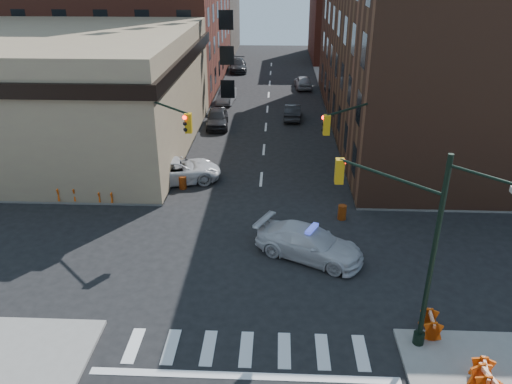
# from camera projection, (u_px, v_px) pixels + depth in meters

# --- Properties ---
(ground) EXTENTS (140.00, 140.00, 0.00)m
(ground) POSITION_uv_depth(u_px,v_px,m) (254.00, 256.00, 25.82)
(ground) COLOR black
(ground) RESTS_ON ground
(sidewalk_nw) EXTENTS (34.00, 54.50, 0.15)m
(sidewalk_nw) POSITION_uv_depth(u_px,v_px,m) (65.00, 95.00, 56.36)
(sidewalk_nw) COLOR gray
(sidewalk_nw) RESTS_ON ground
(sidewalk_ne) EXTENTS (34.00, 54.50, 0.15)m
(sidewalk_ne) POSITION_uv_depth(u_px,v_px,m) (478.00, 99.00, 54.50)
(sidewalk_ne) COLOR gray
(sidewalk_ne) RESTS_ON ground
(bank_building) EXTENTS (22.00, 22.00, 9.00)m
(bank_building) POSITION_uv_depth(u_px,v_px,m) (50.00, 91.00, 39.54)
(bank_building) COLOR #948361
(bank_building) RESTS_ON ground
(commercial_row_ne) EXTENTS (14.00, 34.00, 14.00)m
(commercial_row_ne) POSITION_uv_depth(u_px,v_px,m) (418.00, 49.00, 42.69)
(commercial_row_ne) COLOR #523021
(commercial_row_ne) RESTS_ON ground
(filler_nw) EXTENTS (20.00, 18.00, 16.00)m
(filler_nw) POSITION_uv_depth(u_px,v_px,m) (172.00, 1.00, 79.19)
(filler_nw) COLOR brown
(filler_nw) RESTS_ON ground
(filler_ne) EXTENTS (16.00, 16.00, 12.00)m
(filler_ne) POSITION_uv_depth(u_px,v_px,m) (365.00, 17.00, 75.21)
(filler_ne) COLOR brown
(filler_ne) RESTS_ON ground
(signal_pole_se) EXTENTS (5.40, 5.27, 8.00)m
(signal_pole_se) POSITION_uv_depth(u_px,v_px,m) (408.00, 235.00, 18.62)
(signal_pole_se) COLOR black
(signal_pole_se) RESTS_ON sidewalk_se
(signal_pole_nw) EXTENTS (3.58, 3.67, 8.00)m
(signal_pole_nw) POSITION_uv_depth(u_px,v_px,m) (159.00, 141.00, 29.05)
(signal_pole_nw) COLOR black
(signal_pole_nw) RESTS_ON sidewalk_nw
(signal_pole_ne) EXTENTS (3.67, 3.58, 8.00)m
(signal_pole_ne) POSITION_uv_depth(u_px,v_px,m) (360.00, 144.00, 28.59)
(signal_pole_ne) COLOR black
(signal_pole_ne) RESTS_ON sidewalk_ne
(tree_ne_near) EXTENTS (3.00, 3.00, 4.85)m
(tree_ne_near) POSITION_uv_depth(u_px,v_px,m) (346.00, 80.00, 47.57)
(tree_ne_near) COLOR black
(tree_ne_near) RESTS_ON sidewalk_ne
(tree_ne_far) EXTENTS (3.00, 3.00, 4.85)m
(tree_ne_far) POSITION_uv_depth(u_px,v_px,m) (337.00, 64.00, 54.81)
(tree_ne_far) COLOR black
(tree_ne_far) RESTS_ON sidewalk_ne
(police_car) EXTENTS (6.06, 4.57, 1.63)m
(police_car) POSITION_uv_depth(u_px,v_px,m) (309.00, 243.00, 25.44)
(police_car) COLOR silver
(police_car) RESTS_ON ground
(pickup) EXTENTS (6.58, 4.34, 1.68)m
(pickup) POSITION_uv_depth(u_px,v_px,m) (177.00, 170.00, 34.18)
(pickup) COLOR silver
(pickup) RESTS_ON ground
(parked_car_wnear) EXTENTS (2.33, 4.99, 1.65)m
(parked_car_wnear) POSITION_uv_depth(u_px,v_px,m) (217.00, 118.00, 45.51)
(parked_car_wnear) COLOR black
(parked_car_wnear) RESTS_ON ground
(parked_car_wfar) EXTENTS (1.87, 4.56, 1.47)m
(parked_car_wfar) POSITION_uv_depth(u_px,v_px,m) (227.00, 96.00, 53.28)
(parked_car_wfar) COLOR gray
(parked_car_wfar) RESTS_ON ground
(parked_car_wdeep) EXTENTS (2.79, 5.83, 1.64)m
(parked_car_wdeep) POSITION_uv_depth(u_px,v_px,m) (238.00, 65.00, 68.14)
(parked_car_wdeep) COLOR black
(parked_car_wdeep) RESTS_ON ground
(parked_car_enear) EXTENTS (1.72, 4.41, 1.43)m
(parked_car_enear) POSITION_uv_depth(u_px,v_px,m) (293.00, 112.00, 47.71)
(parked_car_enear) COLOR black
(parked_car_enear) RESTS_ON ground
(parked_car_efar) EXTENTS (2.13, 4.59, 1.52)m
(parked_car_efar) POSITION_uv_depth(u_px,v_px,m) (303.00, 82.00, 59.11)
(parked_car_efar) COLOR #97999F
(parked_car_efar) RESTS_ON ground
(pedestrian_a) EXTENTS (0.86, 0.85, 2.01)m
(pedestrian_a) POSITION_uv_depth(u_px,v_px,m) (147.00, 172.00, 33.08)
(pedestrian_a) COLOR black
(pedestrian_a) RESTS_ON sidewalk_nw
(pedestrian_b) EXTENTS (1.02, 0.90, 1.75)m
(pedestrian_b) POSITION_uv_depth(u_px,v_px,m) (112.00, 170.00, 33.77)
(pedestrian_b) COLOR black
(pedestrian_b) RESTS_ON sidewalk_nw
(pedestrian_c) EXTENTS (1.26, 0.90, 1.99)m
(pedestrian_c) POSITION_uv_depth(u_px,v_px,m) (93.00, 172.00, 33.11)
(pedestrian_c) COLOR #1E242D
(pedestrian_c) RESTS_ON sidewalk_nw
(barrel_road) EXTENTS (0.57, 0.57, 0.88)m
(barrel_road) POSITION_uv_depth(u_px,v_px,m) (342.00, 212.00, 29.35)
(barrel_road) COLOR #D5540A
(barrel_road) RESTS_ON ground
(barrel_bank) EXTENTS (0.53, 0.53, 0.89)m
(barrel_bank) POSITION_uv_depth(u_px,v_px,m) (183.00, 182.00, 33.27)
(barrel_bank) COLOR red
(barrel_bank) RESTS_ON ground
(barricade_se_a) EXTENTS (0.66, 1.18, 0.85)m
(barricade_se_a) POSITION_uv_depth(u_px,v_px,m) (431.00, 325.00, 20.12)
(barricade_se_a) COLOR #EF460B
(barricade_se_a) RESTS_ON sidewalk_se
(barricade_se_b) EXTENTS (0.86, 1.34, 0.93)m
(barricade_se_b) POSITION_uv_depth(u_px,v_px,m) (484.00, 377.00, 17.54)
(barricade_se_b) COLOR #EC3C0B
(barricade_se_b) RESTS_ON sidewalk_se
(barricade_nw_a) EXTENTS (1.09, 0.59, 0.79)m
(barricade_nw_a) POSITION_uv_depth(u_px,v_px,m) (107.00, 196.00, 31.13)
(barricade_nw_a) COLOR #CC5009
(barricade_nw_a) RESTS_ON sidewalk_nw
(barricade_nw_b) EXTENTS (1.37, 0.72, 1.01)m
(barricade_nw_b) POSITION_uv_depth(u_px,v_px,m) (68.00, 193.00, 31.31)
(barricade_nw_b) COLOR #D9430A
(barricade_nw_b) RESTS_ON sidewalk_nw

